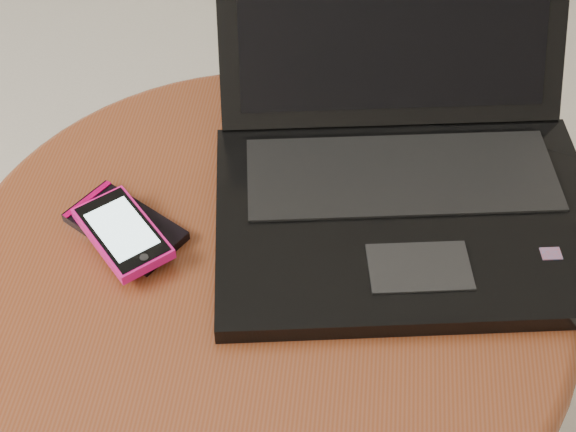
# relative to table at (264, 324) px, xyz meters

# --- Properties ---
(table) EXTENTS (0.64, 0.64, 0.51)m
(table) POSITION_rel_table_xyz_m (0.00, 0.00, 0.00)
(table) COLOR brown
(table) RESTS_ON ground
(laptop) EXTENTS (0.45, 0.46, 0.24)m
(laptop) POSITION_rel_table_xyz_m (0.14, 0.12, 0.15)
(laptop) COLOR black
(laptop) RESTS_ON table
(phone_black) EXTENTS (0.14, 0.12, 0.01)m
(phone_black) POSITION_rel_table_xyz_m (-0.15, 0.03, 0.12)
(phone_black) COLOR black
(phone_black) RESTS_ON table
(phone_pink) EXTENTS (0.12, 0.12, 0.01)m
(phone_pink) POSITION_rel_table_xyz_m (-0.14, 0.01, 0.13)
(phone_pink) COLOR #F51286
(phone_pink) RESTS_ON phone_black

